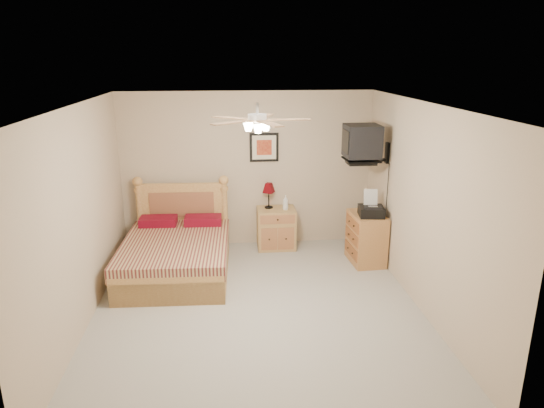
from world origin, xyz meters
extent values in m
plane|color=#9E998F|center=(0.00, 0.00, 0.00)|extent=(4.50, 4.50, 0.00)
cube|color=white|center=(0.00, 0.00, 2.50)|extent=(4.00, 4.50, 0.04)
cube|color=#C0AA8D|center=(0.00, 2.25, 1.25)|extent=(4.00, 0.04, 2.50)
cube|color=#C0AA8D|center=(0.00, -2.25, 1.25)|extent=(4.00, 0.04, 2.50)
cube|color=#C0AA8D|center=(-2.00, 0.00, 1.25)|extent=(0.04, 4.50, 2.50)
cube|color=#C0AA8D|center=(2.00, 0.00, 1.25)|extent=(0.04, 4.50, 2.50)
cube|color=tan|center=(0.44, 2.00, 0.33)|extent=(0.61, 0.46, 0.66)
imported|color=white|center=(0.59, 1.96, 0.78)|extent=(0.10, 0.10, 0.24)
cube|color=black|center=(0.27, 2.23, 1.62)|extent=(0.46, 0.04, 0.46)
cube|color=#A16D34|center=(1.73, 1.29, 0.38)|extent=(0.49, 0.67, 0.76)
imported|color=#BEB096|center=(1.71, 1.55, 0.78)|extent=(0.28, 0.32, 0.03)
imported|color=gray|center=(1.75, 1.58, 0.80)|extent=(0.26, 0.29, 0.02)
camera|label=1|loc=(-0.35, -5.36, 3.01)|focal=32.00mm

